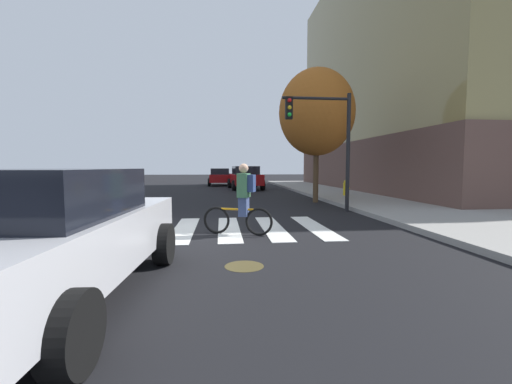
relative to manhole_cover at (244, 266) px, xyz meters
name	(u,v)px	position (x,y,z in m)	size (l,w,h in m)	color
ground_plane	(191,229)	(-1.14, 3.31, 0.00)	(120.00, 120.00, 0.00)	black
sidewalk	(501,221)	(7.61, 3.31, 0.07)	(6.50, 50.00, 0.15)	gray
crosswalk_stripes	(184,229)	(-1.32, 3.31, 0.00)	(7.42, 3.51, 0.01)	silver
manhole_cover	(244,266)	(0.00, 0.00, 0.00)	(0.64, 0.64, 0.01)	#473D1E
sedan_near	(50,234)	(-2.37, -1.17, 0.82)	(2.39, 4.71, 1.59)	#B7B7BC
sedan_mid	(245,177)	(1.38, 18.63, 0.85)	(2.50, 4.90, 1.65)	maroon
sedan_far	(220,177)	(-0.49, 23.53, 0.75)	(2.05, 4.27, 1.47)	maroon
cyclist	(242,200)	(0.13, 2.48, 0.84)	(1.63, 0.62, 1.69)	black
traffic_light_near	(326,131)	(3.33, 6.20, 2.86)	(2.47, 0.28, 4.20)	black
fire_hydrant	(345,188)	(5.96, 11.02, 0.53)	(0.33, 0.22, 0.78)	gold
street_tree_near	(317,112)	(3.90, 9.34, 4.03)	(3.36, 3.36, 5.97)	#4C3823
corner_building	(461,76)	(15.82, 16.00, 7.71)	(16.07, 21.72, 15.53)	brown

